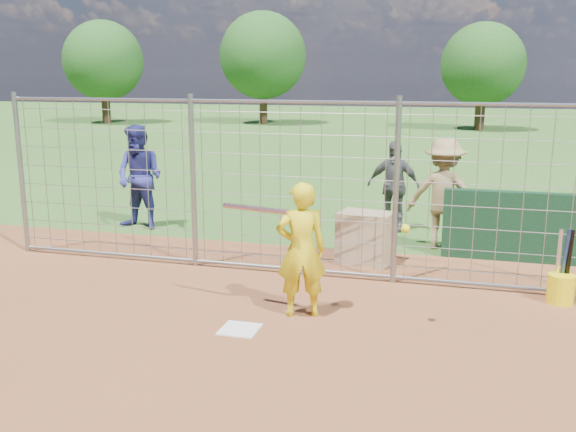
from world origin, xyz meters
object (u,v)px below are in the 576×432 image
(bystander_a, at_px, (140,177))
(bucket_with_bats, at_px, (561,284))
(bystander_c, at_px, (444,194))
(equipment_bin, at_px, (365,238))
(batter, at_px, (301,250))
(bystander_b, at_px, (393,186))

(bystander_a, height_order, bucket_with_bats, bystander_a)
(bystander_c, distance_m, equipment_bin, 1.72)
(batter, distance_m, bystander_b, 4.71)
(bystander_b, bearing_deg, equipment_bin, -86.56)
(bystander_c, bearing_deg, bystander_a, 4.82)
(batter, height_order, bystander_a, bystander_a)
(bystander_c, relative_size, bucket_with_bats, 1.91)
(equipment_bin, bearing_deg, bystander_c, 58.56)
(bystander_a, relative_size, bucket_with_bats, 2.01)
(bystander_b, bearing_deg, bystander_a, -158.70)
(batter, distance_m, bystander_a, 5.37)
(equipment_bin, height_order, bucket_with_bats, bucket_with_bats)
(bystander_a, distance_m, bucket_with_bats, 7.51)
(bystander_a, xyz_separation_m, bystander_c, (5.55, 0.07, -0.05))
(batter, relative_size, equipment_bin, 2.07)
(equipment_bin, bearing_deg, bystander_b, 96.98)
(equipment_bin, relative_size, bucket_with_bats, 0.82)
(bystander_a, bearing_deg, bucket_with_bats, -9.94)
(bystander_c, bearing_deg, bucket_with_bats, 128.57)
(batter, xyz_separation_m, bystander_a, (-4.03, 3.55, 0.15))
(bystander_c, height_order, bucket_with_bats, bystander_c)
(bystander_c, bearing_deg, bystander_b, -44.14)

